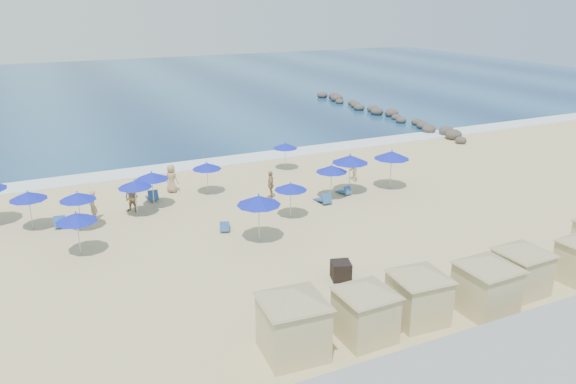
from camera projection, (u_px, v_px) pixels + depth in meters
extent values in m
plane|color=tan|center=(273.00, 243.00, 29.39)|extent=(160.00, 160.00, 0.00)
cube|color=navy|center=(108.00, 91.00, 76.20)|extent=(160.00, 80.00, 0.06)
cube|color=white|center=(190.00, 166.00, 42.57)|extent=(160.00, 2.50, 0.08)
cube|color=gray|center=(437.00, 378.00, 18.14)|extent=(160.00, 2.20, 1.10)
ellipsoid|color=#322C29|center=(461.00, 140.00, 49.05)|extent=(1.00, 1.00, 0.65)
ellipsoid|color=#322C29|center=(454.00, 135.00, 50.47)|extent=(1.48, 1.48, 0.96)
ellipsoid|color=#322C29|center=(447.00, 131.00, 51.95)|extent=(1.40, 1.40, 0.91)
ellipsoid|color=#322C29|center=(429.00, 129.00, 52.90)|extent=(1.32, 1.32, 0.86)
ellipsoid|color=#322C29|center=(423.00, 125.00, 54.38)|extent=(1.24, 1.24, 0.81)
ellipsoid|color=#322C29|center=(417.00, 122.00, 55.86)|extent=(1.16, 1.16, 0.75)
ellipsoid|color=#322C29|center=(401.00, 120.00, 56.80)|extent=(1.08, 1.08, 0.70)
ellipsoid|color=#322C29|center=(396.00, 117.00, 58.28)|extent=(1.00, 1.00, 0.65)
ellipsoid|color=#322C29|center=(392.00, 113.00, 59.71)|extent=(1.48, 1.48, 0.96)
ellipsoid|color=#322C29|center=(377.00, 112.00, 60.65)|extent=(1.40, 1.40, 0.91)
ellipsoid|color=#322C29|center=(373.00, 109.00, 62.13)|extent=(1.32, 1.32, 0.86)
ellipsoid|color=#322C29|center=(359.00, 108.00, 63.07)|extent=(1.24, 1.24, 0.81)
ellipsoid|color=#322C29|center=(356.00, 105.00, 64.55)|extent=(1.16, 1.16, 0.75)
ellipsoid|color=#322C29|center=(352.00, 103.00, 66.03)|extent=(1.08, 1.08, 0.70)
ellipsoid|color=#322C29|center=(340.00, 102.00, 66.97)|extent=(1.00, 1.00, 0.65)
ellipsoid|color=#322C29|center=(337.00, 98.00, 68.40)|extent=(1.48, 1.48, 0.96)
ellipsoid|color=#322C29|center=(334.00, 96.00, 69.88)|extent=(1.40, 1.40, 0.91)
ellipsoid|color=#322C29|center=(322.00, 95.00, 70.82)|extent=(1.32, 1.32, 0.86)
cube|color=black|center=(341.00, 271.00, 25.47)|extent=(1.07, 1.07, 0.85)
cube|color=#CABC8A|center=(293.00, 328.00, 19.95)|extent=(2.27, 2.27, 2.12)
cube|color=#998A63|center=(293.00, 302.00, 19.60)|extent=(2.38, 2.38, 0.08)
pyramid|color=#998A63|center=(293.00, 288.00, 19.43)|extent=(4.63, 4.63, 0.53)
cube|color=#CABC8A|center=(365.00, 315.00, 20.93)|extent=(1.93, 1.93, 1.90)
cube|color=#998A63|center=(366.00, 293.00, 20.62)|extent=(2.03, 2.03, 0.08)
pyramid|color=#998A63|center=(367.00, 281.00, 20.46)|extent=(4.16, 4.16, 0.47)
cube|color=#CABC8A|center=(418.00, 299.00, 22.06)|extent=(2.07, 2.07, 1.93)
cube|color=#998A63|center=(420.00, 277.00, 21.74)|extent=(2.17, 2.17, 0.08)
pyramid|color=#998A63|center=(421.00, 265.00, 21.58)|extent=(4.22, 4.22, 0.48)
cube|color=#CABC8A|center=(486.00, 289.00, 22.69)|extent=(2.04, 2.04, 2.00)
cube|color=#998A63|center=(489.00, 267.00, 22.36)|extent=(2.15, 2.15, 0.08)
pyramid|color=#998A63|center=(490.00, 256.00, 22.20)|extent=(4.39, 4.39, 0.50)
cube|color=#CABC8A|center=(521.00, 272.00, 24.20)|extent=(1.94, 1.94, 1.89)
cube|color=#998A63|center=(524.00, 252.00, 23.89)|extent=(2.03, 2.03, 0.08)
pyramid|color=#998A63|center=(526.00, 242.00, 23.73)|extent=(4.14, 4.14, 0.47)
cylinder|color=#A5A8AD|center=(80.00, 214.00, 30.74)|extent=(0.05, 0.05, 1.79)
cone|color=#101BAD|center=(77.00, 196.00, 30.39)|extent=(1.98, 1.98, 0.42)
sphere|color=#101BAD|center=(77.00, 192.00, 30.30)|extent=(0.08, 0.08, 0.08)
cylinder|color=#A5A8AD|center=(31.00, 214.00, 30.78)|extent=(0.05, 0.05, 1.81)
cone|color=#101BAD|center=(28.00, 196.00, 30.43)|extent=(2.00, 2.00, 0.43)
sphere|color=#101BAD|center=(27.00, 191.00, 30.34)|extent=(0.08, 0.08, 0.08)
cylinder|color=#A5A8AD|center=(79.00, 238.00, 27.74)|extent=(0.05, 0.05, 1.83)
cone|color=#101BAD|center=(76.00, 217.00, 27.39)|extent=(2.03, 2.03, 0.43)
sphere|color=#101BAD|center=(75.00, 212.00, 27.30)|extent=(0.08, 0.08, 0.08)
cylinder|color=#A5A8AD|center=(153.00, 193.00, 34.04)|extent=(0.05, 0.05, 1.84)
cone|color=#101BAD|center=(152.00, 176.00, 33.68)|extent=(2.03, 2.03, 0.44)
sphere|color=#101BAD|center=(151.00, 172.00, 33.59)|extent=(0.08, 0.08, 0.08)
cylinder|color=#A5A8AD|center=(136.00, 201.00, 32.73)|extent=(0.05, 0.05, 1.79)
cone|color=#101BAD|center=(135.00, 184.00, 32.38)|extent=(1.97, 1.97, 0.42)
sphere|color=#101BAD|center=(134.00, 180.00, 32.30)|extent=(0.08, 0.08, 0.08)
cylinder|color=#A5A8AD|center=(259.00, 223.00, 29.24)|extent=(0.06, 0.06, 2.10)
cone|color=#101BAD|center=(259.00, 200.00, 28.83)|extent=(2.32, 2.32, 0.50)
sphere|color=#101BAD|center=(259.00, 195.00, 28.73)|extent=(0.09, 0.09, 0.09)
cylinder|color=#A5A8AD|center=(208.00, 181.00, 36.39)|extent=(0.05, 0.05, 1.73)
cone|color=#101BAD|center=(207.00, 166.00, 36.05)|extent=(1.91, 1.91, 0.41)
sphere|color=#101BAD|center=(207.00, 162.00, 35.96)|extent=(0.07, 0.07, 0.07)
cylinder|color=#A5A8AD|center=(291.00, 203.00, 32.47)|extent=(0.05, 0.05, 1.73)
cone|color=#101BAD|center=(291.00, 186.00, 32.13)|extent=(1.92, 1.92, 0.41)
sphere|color=#101BAD|center=(291.00, 182.00, 32.05)|extent=(0.07, 0.07, 0.07)
cylinder|color=#A5A8AD|center=(285.00, 159.00, 41.54)|extent=(0.04, 0.04, 1.66)
cone|color=#101BAD|center=(285.00, 146.00, 41.22)|extent=(1.83, 1.83, 0.39)
sphere|color=#101BAD|center=(285.00, 143.00, 41.14)|extent=(0.07, 0.07, 0.07)
cylinder|color=#A5A8AD|center=(331.00, 185.00, 35.53)|extent=(0.05, 0.05, 1.81)
cone|color=#101BAD|center=(332.00, 169.00, 35.17)|extent=(2.00, 2.00, 0.43)
sphere|color=#101BAD|center=(332.00, 165.00, 35.08)|extent=(0.08, 0.08, 0.08)
cylinder|color=#A5A8AD|center=(391.00, 173.00, 37.31)|extent=(0.06, 0.06, 2.13)
cone|color=#101BAD|center=(392.00, 155.00, 36.90)|extent=(2.36, 2.36, 0.51)
sphere|color=#101BAD|center=(392.00, 150.00, 36.79)|extent=(0.09, 0.09, 0.09)
cylinder|color=#A5A8AD|center=(349.00, 178.00, 36.37)|extent=(0.06, 0.06, 2.14)
cone|color=#101BAD|center=(350.00, 159.00, 35.96)|extent=(2.36, 2.36, 0.51)
sphere|color=#101BAD|center=(350.00, 154.00, 35.85)|extent=(0.09, 0.09, 0.09)
cube|color=#264F8D|center=(61.00, 222.00, 31.56)|extent=(0.81, 1.39, 0.36)
cube|color=#264F8D|center=(59.00, 221.00, 30.98)|extent=(0.66, 0.45, 0.64)
cube|color=#264F8D|center=(152.00, 197.00, 35.60)|extent=(0.68, 1.36, 0.37)
cube|color=#264F8D|center=(153.00, 195.00, 35.02)|extent=(0.64, 0.39, 0.65)
cube|color=#264F8D|center=(225.00, 227.00, 31.00)|extent=(0.90, 1.21, 0.30)
cube|color=#264F8D|center=(224.00, 226.00, 30.49)|extent=(0.59, 0.48, 0.53)
cube|color=#264F8D|center=(322.00, 200.00, 35.09)|extent=(0.65, 1.32, 0.36)
cube|color=#264F8D|center=(327.00, 198.00, 34.54)|extent=(0.62, 0.37, 0.63)
cube|color=#264F8D|center=(343.00, 191.00, 36.62)|extent=(0.64, 1.14, 0.30)
cube|color=#264F8D|center=(348.00, 190.00, 36.18)|extent=(0.54, 0.36, 0.53)
imported|color=tan|center=(93.00, 206.00, 32.08)|extent=(0.46, 0.67, 1.74)
imported|color=tan|center=(132.00, 198.00, 33.29)|extent=(1.10, 1.08, 1.78)
imported|color=tan|center=(271.00, 185.00, 35.60)|extent=(0.85, 1.13, 1.79)
imported|color=tan|center=(353.00, 169.00, 38.99)|extent=(0.79, 1.15, 1.63)
imported|color=tan|center=(171.00, 179.00, 36.64)|extent=(1.05, 1.08, 1.87)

